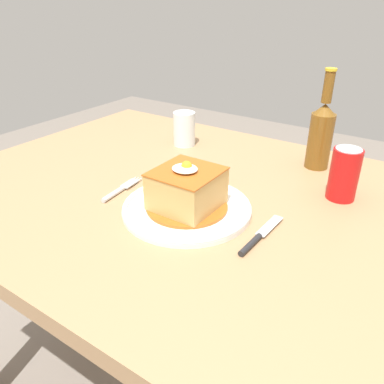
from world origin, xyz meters
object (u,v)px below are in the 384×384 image
at_px(beer_bottle_amber, 321,132).
at_px(drinking_glass, 184,131).
at_px(knife, 256,239).
at_px(main_plate, 187,208).
at_px(soda_can, 344,174).
at_px(fork, 119,191).

distance_m(beer_bottle_amber, drinking_glass, 0.41).
height_order(knife, beer_bottle_amber, beer_bottle_amber).
bearing_deg(main_plate, beer_bottle_amber, 69.00).
relative_size(soda_can, drinking_glass, 1.18).
xyz_separation_m(main_plate, soda_can, (0.26, 0.26, 0.05)).
bearing_deg(soda_can, knife, -106.95).
distance_m(soda_can, drinking_glass, 0.52).
distance_m(fork, soda_can, 0.53).
relative_size(soda_can, beer_bottle_amber, 0.47).
relative_size(beer_bottle_amber, drinking_glass, 2.53).
bearing_deg(drinking_glass, soda_can, -9.48).
relative_size(knife, beer_bottle_amber, 0.62).
height_order(soda_can, drinking_glass, soda_can).
distance_m(main_plate, soda_can, 0.37).
relative_size(fork, knife, 0.86).
xyz_separation_m(main_plate, beer_bottle_amber, (0.16, 0.41, 0.09)).
relative_size(main_plate, soda_can, 2.30).
xyz_separation_m(soda_can, drinking_glass, (-0.51, 0.09, -0.02)).
relative_size(fork, drinking_glass, 1.35).
height_order(fork, beer_bottle_amber, beer_bottle_amber).
relative_size(main_plate, beer_bottle_amber, 1.07).
bearing_deg(knife, beer_bottle_amber, 93.09).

